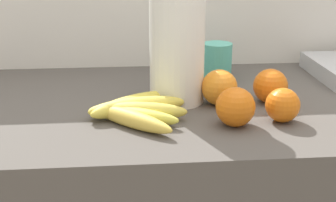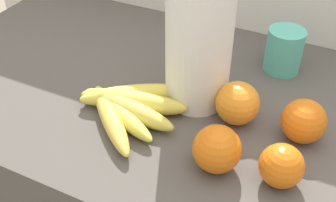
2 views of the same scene
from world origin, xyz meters
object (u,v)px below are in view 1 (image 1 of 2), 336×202
Objects in this scene: orange_front at (219,87)px; paper_towel_roll at (177,40)px; banana_bunch at (135,110)px; orange_right at (270,86)px; orange_center at (235,107)px; mug at (217,61)px; orange_back_left at (283,105)px.

paper_towel_roll is (-0.09, 0.03, 0.10)m from orange_front.
orange_right reaches higher than banana_bunch.
orange_center is 0.84× the size of mug.
orange_back_left is 0.90× the size of orange_right.
banana_bunch is 0.21m from orange_front.
orange_right is 0.83× the size of mug.
orange_right is at bearing 85.67° from orange_back_left.
banana_bunch is 2.95× the size of orange_center.
paper_towel_roll is at bearing -125.69° from mug.
orange_right is 0.24m from paper_towel_roll.
mug is at bearing 51.30° from banana_bunch.
banana_bunch is at bearing -128.70° from mug.
orange_right is (0.01, 0.12, 0.00)m from orange_back_left.
orange_back_left is at bearing -7.37° from banana_bunch.
banana_bunch is at bearing -165.98° from orange_right.
orange_back_left is 0.12m from orange_right.
paper_towel_roll is 3.36× the size of mug.
orange_center is at bearing -57.27° from paper_towel_roll.
mug is at bearing 112.68° from orange_right.
orange_right is (0.11, 0.13, -0.00)m from orange_center.
banana_bunch is 0.21m from orange_center.
orange_right reaches higher than orange_back_left.
orange_right is at bearing 14.02° from banana_bunch.
mug reaches higher than orange_center.
banana_bunch is 0.30m from orange_back_left.
orange_front is at bearing -18.58° from paper_towel_roll.
banana_bunch is 0.19m from paper_towel_roll.
banana_bunch is at bearing -133.24° from paper_towel_roll.
orange_front reaches higher than orange_center.
orange_right is 0.25× the size of paper_towel_roll.
orange_front is (-0.12, -0.00, 0.00)m from orange_right.
orange_center is (0.20, -0.05, 0.02)m from banana_bunch.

